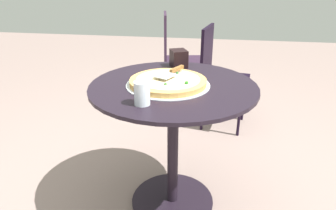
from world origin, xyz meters
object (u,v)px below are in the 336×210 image
object	(u,v)px
patio_chair_far	(176,54)
napkin_dispenser	(179,58)
pizza_on_tray	(168,82)
patio_chair_near	(218,71)
patio_table	(173,122)
drinking_cup	(142,93)
pizza_server	(171,72)

from	to	relation	value
patio_chair_far	napkin_dispenser	bearing A→B (deg)	-171.34
pizza_on_tray	patio_chair_near	distance (m)	1.16
patio_table	drinking_cup	world-z (taller)	drinking_cup
pizza_on_tray	pizza_server	xyz separation A→B (m)	(0.05, -0.01, 0.04)
patio_table	pizza_server	distance (m)	0.27
patio_table	drinking_cup	size ratio (longest dim) A/B	8.42
patio_chair_far	drinking_cup	bearing A→B (deg)	-176.79
drinking_cup	patio_chair_far	xyz separation A→B (m)	(1.76, 0.10, -0.27)
napkin_dispenser	patio_chair_far	xyz separation A→B (m)	(1.18, 0.18, -0.27)
pizza_on_tray	napkin_dispenser	distance (m)	0.33
pizza_on_tray	pizza_server	distance (m)	0.06
pizza_on_tray	drinking_cup	bearing A→B (deg)	164.87
pizza_on_tray	napkin_dispenser	xyz separation A→B (m)	(0.33, -0.01, 0.04)
napkin_dispenser	patio_chair_far	distance (m)	1.22
patio_table	pizza_on_tray	size ratio (longest dim) A/B	2.02
patio_table	patio_chair_near	distance (m)	1.11
patio_table	patio_chair_far	world-z (taller)	patio_chair_far
patio_table	napkin_dispenser	xyz separation A→B (m)	(0.31, 0.01, 0.27)
patio_chair_near	patio_chair_far	bearing A→B (deg)	46.07
patio_table	napkin_dispenser	bearing A→B (deg)	2.53
patio_chair_near	drinking_cup	bearing A→B (deg)	166.61
patio_table	pizza_on_tray	xyz separation A→B (m)	(-0.01, 0.02, 0.23)
patio_chair_near	pizza_server	bearing A→B (deg)	166.87
patio_table	pizza_server	world-z (taller)	pizza_server
patio_table	patio_chair_near	bearing A→B (deg)	-11.87
pizza_on_tray	drinking_cup	world-z (taller)	drinking_cup
pizza_on_tray	patio_chair_near	size ratio (longest dim) A/B	0.48
drinking_cup	napkin_dispenser	distance (m)	0.59
patio_chair_near	patio_chair_far	size ratio (longest dim) A/B	0.94
pizza_on_tray	patio_chair_near	xyz separation A→B (m)	(1.10, -0.25, -0.26)
pizza_server	napkin_dispenser	size ratio (longest dim) A/B	2.02
napkin_dispenser	patio_chair_near	distance (m)	0.86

